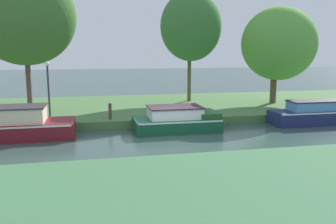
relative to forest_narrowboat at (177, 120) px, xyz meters
name	(u,v)px	position (x,y,z in m)	size (l,w,h in m)	color
ground_plane	(170,137)	(-0.64, -1.20, -0.50)	(120.00, 120.00, 0.00)	#324944
riverbank_far	(146,108)	(-0.64, 5.80, -0.30)	(72.00, 10.00, 0.40)	#4B743F
forest_narrowboat	(177,120)	(0.00, 0.00, 0.00)	(4.01, 2.14, 1.16)	#154F30
navy_cruiser	(320,113)	(7.67, 0.00, 0.05)	(4.96, 1.52, 1.22)	navy
willow_tree_left	(24,17)	(-7.29, 4.33, 5.03)	(5.37, 3.90, 7.71)	brown
willow_tree_centre	(191,27)	(2.49, 6.55, 4.80)	(3.99, 3.45, 7.14)	brown
willow_tree_right	(279,44)	(7.61, 4.39, 3.68)	(4.86, 3.77, 6.07)	brown
lamp_post	(48,82)	(-6.08, 2.56, 1.69)	(0.24, 0.24, 2.84)	#333338
mooring_post_near	(110,111)	(-3.09, 1.37, 0.30)	(0.15, 0.15, 0.79)	#48372C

